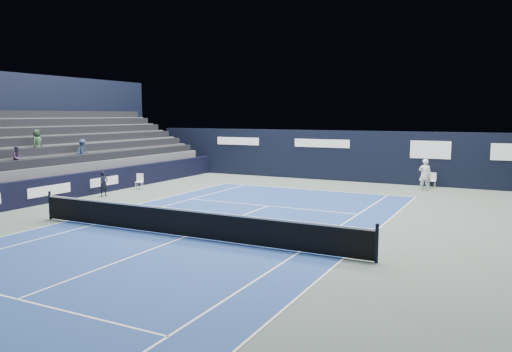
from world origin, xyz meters
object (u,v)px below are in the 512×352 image
at_px(folding_chair_back_a, 433,178).
at_px(tennis_player, 425,175).
at_px(line_judge_chair, 140,180).
at_px(folding_chair_back_b, 425,178).
at_px(tennis_net, 185,222).

relative_size(folding_chair_back_a, tennis_player, 0.50).
bearing_deg(line_judge_chair, tennis_player, 0.82).
bearing_deg(tennis_player, folding_chair_back_b, 95.99).
xyz_separation_m(folding_chair_back_b, tennis_player, (0.10, -0.91, 0.27)).
bearing_deg(line_judge_chair, tennis_net, -66.93).
relative_size(folding_chair_back_b, tennis_player, 0.61).
height_order(line_judge_chair, tennis_net, tennis_net).
relative_size(folding_chair_back_a, line_judge_chair, 1.00).
distance_m(tennis_net, tennis_player, 15.48).
bearing_deg(line_judge_chair, folding_chair_back_b, 3.94).
xyz_separation_m(folding_chair_back_b, tennis_net, (-5.41, -15.37, -0.08)).
distance_m(folding_chair_back_a, tennis_net, 16.76).
height_order(line_judge_chair, tennis_player, tennis_player).
relative_size(tennis_net, tennis_player, 7.50).
xyz_separation_m(line_judge_chair, tennis_player, (14.05, 6.62, 0.37)).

